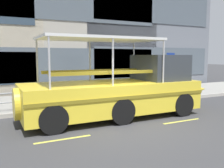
% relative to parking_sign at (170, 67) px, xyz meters
% --- Properties ---
extents(ground_plane, '(120.00, 120.00, 0.00)m').
position_rel_parking_sign_xyz_m(ground_plane, '(-5.54, -3.96, -1.95)').
color(ground_plane, '#3D3D3F').
extents(sidewalk, '(32.00, 4.80, 0.18)m').
position_rel_parking_sign_xyz_m(sidewalk, '(-5.54, 1.64, -1.86)').
color(sidewalk, '#99968E').
rests_on(sidewalk, ground_plane).
extents(curb_edge, '(32.00, 0.18, 0.18)m').
position_rel_parking_sign_xyz_m(curb_edge, '(-5.54, -0.85, -1.86)').
color(curb_edge, '#B2ADA3').
rests_on(curb_edge, ground_plane).
extents(lane_centreline, '(25.80, 0.12, 0.01)m').
position_rel_parking_sign_xyz_m(lane_centreline, '(-5.54, -4.57, -1.94)').
color(lane_centreline, '#DBD64C').
rests_on(lane_centreline, ground_plane).
extents(curb_guardrail, '(11.14, 0.09, 0.84)m').
position_rel_parking_sign_xyz_m(curb_guardrail, '(-5.64, -0.51, -1.20)').
color(curb_guardrail, gray).
rests_on(curb_guardrail, sidewalk).
extents(parking_sign, '(0.60, 0.12, 2.60)m').
position_rel_parking_sign_xyz_m(parking_sign, '(0.00, 0.00, 0.00)').
color(parking_sign, '#4C4F54').
rests_on(parking_sign, sidewalk).
extents(duck_tour_boat, '(9.30, 2.69, 3.32)m').
position_rel_parking_sign_xyz_m(duck_tour_boat, '(-4.75, -2.71, -0.83)').
color(duck_tour_boat, yellow).
rests_on(duck_tour_boat, ground_plane).
extents(pedestrian_near_bow, '(0.43, 0.32, 1.69)m').
position_rel_parking_sign_xyz_m(pedestrian_near_bow, '(-1.75, 0.12, -0.75)').
color(pedestrian_near_bow, '#1E2338').
rests_on(pedestrian_near_bow, sidewalk).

